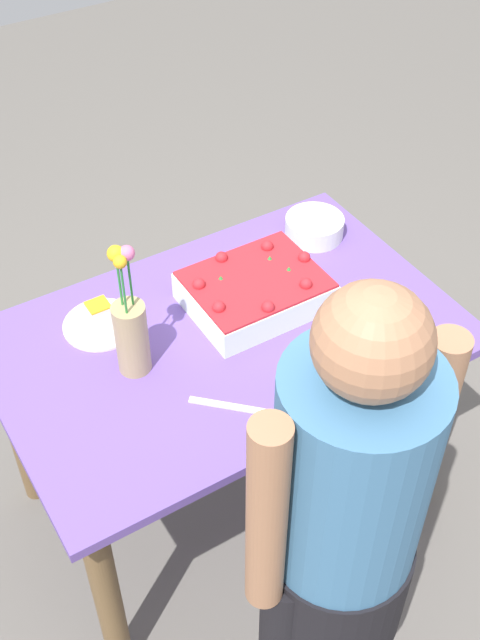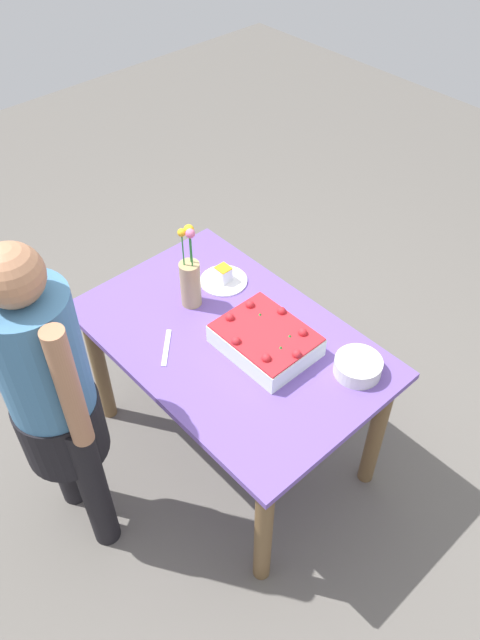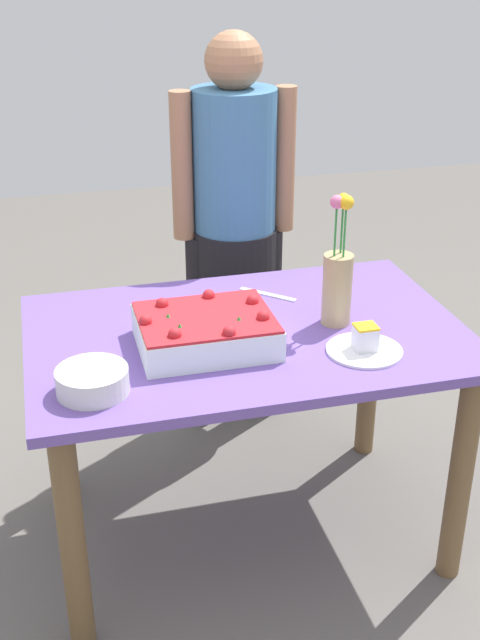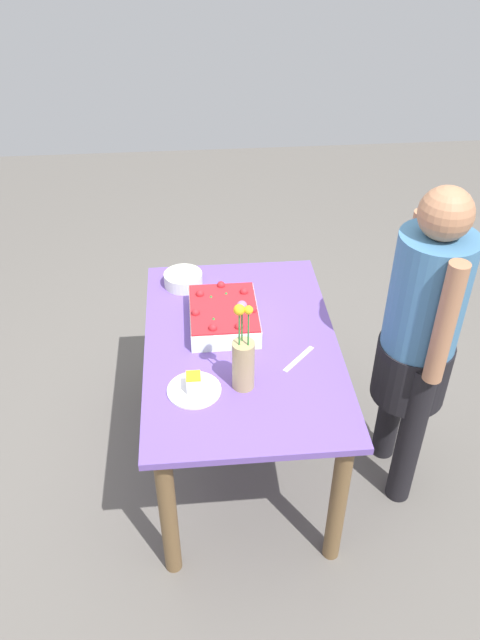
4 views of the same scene
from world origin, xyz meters
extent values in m
plane|color=#615C56|center=(0.00, 0.00, 0.00)|extent=(8.00, 8.00, 0.00)
cube|color=#694CA2|center=(0.00, 0.00, 0.73)|extent=(1.26, 0.82, 0.03)
cylinder|color=brown|center=(-0.55, -0.33, 0.36)|extent=(0.07, 0.07, 0.71)
cylinder|color=brown|center=(0.55, -0.33, 0.36)|extent=(0.07, 0.07, 0.71)
cylinder|color=brown|center=(-0.55, 0.33, 0.36)|extent=(0.07, 0.07, 0.71)
cylinder|color=brown|center=(0.55, 0.33, 0.36)|extent=(0.07, 0.07, 0.71)
cube|color=white|center=(0.13, 0.07, 0.78)|extent=(0.37, 0.29, 0.08)
cube|color=red|center=(0.13, 0.07, 0.83)|extent=(0.37, 0.29, 0.01)
sphere|color=red|center=(0.30, 0.07, 0.84)|extent=(0.04, 0.04, 0.04)
sphere|color=red|center=(0.24, 0.16, 0.84)|extent=(0.04, 0.04, 0.04)
sphere|color=red|center=(0.10, 0.19, 0.84)|extent=(0.04, 0.04, 0.04)
sphere|color=red|center=(-0.01, 0.12, 0.84)|extent=(0.04, 0.04, 0.04)
sphere|color=red|center=(-0.01, 0.01, 0.84)|extent=(0.04, 0.04, 0.04)
sphere|color=red|center=(0.10, -0.06, 0.84)|extent=(0.04, 0.04, 0.04)
sphere|color=red|center=(0.24, -0.03, 0.84)|extent=(0.04, 0.04, 0.04)
cone|color=#2D8438|center=(0.22, 0.12, 0.83)|extent=(0.02, 0.02, 0.02)
cone|color=#2D8438|center=(0.23, 0.05, 0.83)|extent=(0.02, 0.02, 0.02)
cone|color=#2D8438|center=(0.05, 0.11, 0.83)|extent=(0.02, 0.02, 0.02)
cylinder|color=white|center=(-0.28, 0.21, 0.74)|extent=(0.21, 0.21, 0.01)
cube|color=white|center=(-0.28, 0.21, 0.78)|extent=(0.06, 0.06, 0.07)
cube|color=yellow|center=(-0.28, 0.21, 0.82)|extent=(0.06, 0.06, 0.01)
cube|color=silver|center=(-0.13, -0.22, 0.74)|extent=(0.16, 0.15, 0.00)
cylinder|color=tan|center=(-0.27, 0.02, 0.85)|extent=(0.09, 0.09, 0.21)
cylinder|color=#2D8438|center=(-0.25, 0.02, 1.03)|extent=(0.01, 0.01, 0.16)
sphere|color=pink|center=(-0.25, 0.02, 1.11)|extent=(0.04, 0.04, 0.04)
cylinder|color=#2D8438|center=(-0.27, 0.03, 1.03)|extent=(0.01, 0.01, 0.16)
sphere|color=yellow|center=(-0.27, 0.03, 1.11)|extent=(0.04, 0.04, 0.04)
cylinder|color=#2D8438|center=(-0.28, 0.00, 1.03)|extent=(0.01, 0.01, 0.16)
sphere|color=gold|center=(-0.28, 0.00, 1.11)|extent=(0.03, 0.03, 0.03)
cylinder|color=silver|center=(0.46, 0.24, 0.77)|extent=(0.18, 0.18, 0.06)
cylinder|color=black|center=(-0.01, -0.71, 0.39)|extent=(0.11, 0.11, 0.78)
cylinder|color=black|center=(-0.27, -0.71, 0.39)|extent=(0.11, 0.11, 0.78)
cylinder|color=black|center=(-0.14, -0.71, 0.66)|extent=(0.31, 0.31, 0.28)
cylinder|color=teal|center=(-0.14, -0.71, 1.04)|extent=(0.30, 0.30, 0.52)
sphere|color=#A67150|center=(-0.14, -0.71, 1.39)|extent=(0.20, 0.20, 0.20)
cylinder|color=#A67150|center=(0.04, -0.71, 1.04)|extent=(0.08, 0.08, 0.52)
cylinder|color=#A67150|center=(-0.33, -0.71, 1.04)|extent=(0.08, 0.08, 0.52)
camera|label=1|loc=(-0.78, -1.36, 2.28)|focal=45.00mm
camera|label=2|loc=(1.31, -1.14, 2.56)|focal=35.00mm
camera|label=3|loc=(0.54, 2.00, 1.78)|focal=45.00mm
camera|label=4|loc=(-2.04, 0.19, 2.41)|focal=35.00mm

